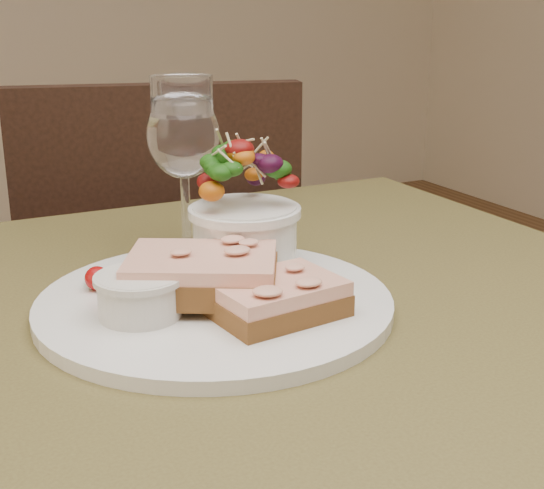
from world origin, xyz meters
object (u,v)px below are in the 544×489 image
ramekin (140,293)px  wine_glass (183,140)px  sandwich_front (277,298)px  chair_far (164,405)px  dinner_plate (215,303)px  cafe_table (265,412)px  salad_bowl (245,208)px  sandwich_back (202,274)px

ramekin → wine_glass: wine_glass is taller
sandwich_front → wine_glass: (0.00, 0.22, 0.10)m
chair_far → dinner_plate: chair_far is taller
cafe_table → salad_bowl: 0.19m
dinner_plate → sandwich_front: (0.03, -0.06, 0.02)m
cafe_table → wine_glass: (-0.01, 0.18, 0.22)m
sandwich_back → ramekin: size_ratio=2.28×
cafe_table → sandwich_back: 0.15m
cafe_table → dinner_plate: 0.12m
ramekin → cafe_table: bearing=-5.3°
sandwich_front → cafe_table: bearing=71.9°
dinner_plate → cafe_table: bearing=-29.4°
ramekin → salad_bowl: salad_bowl is taller
sandwich_front → sandwich_back: sandwich_back is taller
chair_far → ramekin: bearing=85.4°
salad_bowl → wine_glass: 0.11m
dinner_plate → sandwich_back: size_ratio=1.99×
cafe_table → sandwich_front: sandwich_front is taller
chair_far → wine_glass: 0.76m
cafe_table → salad_bowl: bearing=77.2°
sandwich_front → salad_bowl: size_ratio=0.89×
chair_far → ramekin: (-0.21, -0.64, 0.49)m
dinner_plate → salad_bowl: (0.06, 0.06, 0.07)m
dinner_plate → sandwich_front: sandwich_front is taller
dinner_plate → ramekin: (-0.07, -0.01, 0.03)m
chair_far → dinner_plate: size_ratio=2.87×
cafe_table → chair_far: chair_far is taller
cafe_table → wine_glass: size_ratio=4.57×
chair_far → salad_bowl: 0.78m
cafe_table → dinner_plate: size_ratio=2.55×
cafe_table → ramekin: (-0.11, 0.01, 0.13)m
dinner_plate → salad_bowl: 0.11m
ramekin → salad_bowl: (0.13, 0.07, 0.04)m
sandwich_back → chair_far: bearing=104.2°
sandwich_back → ramekin: (-0.06, -0.01, -0.01)m
salad_bowl → wine_glass: size_ratio=0.73×
chair_far → wine_glass: bearing=90.6°
dinner_plate → wine_glass: bearing=78.3°
chair_far → salad_bowl: bearing=95.2°
cafe_table → sandwich_back: size_ratio=5.08×
cafe_table → sandwich_front: bearing=-101.0°
cafe_table → sandwich_back: sandwich_back is taller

